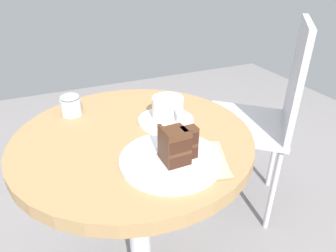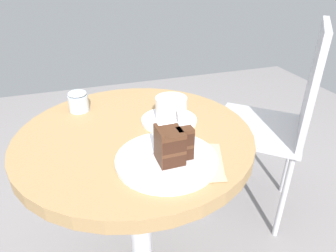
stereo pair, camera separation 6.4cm
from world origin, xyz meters
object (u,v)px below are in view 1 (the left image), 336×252
(coffee_cup, at_px, (168,108))
(cake_slice, at_px, (177,145))
(napkin, at_px, (195,161))
(cafe_chair, at_px, (268,108))
(fork, at_px, (160,146))
(sugar_pot, at_px, (71,105))
(saucer, at_px, (166,120))
(teaspoon, at_px, (177,112))
(cake_plate, at_px, (171,159))

(coffee_cup, xyz_separation_m, cake_slice, (0.20, -0.07, 0.01))
(napkin, bearing_deg, cafe_chair, 124.81)
(cake_slice, bearing_deg, fork, -168.63)
(cake_slice, relative_size, sugar_pot, 1.28)
(coffee_cup, xyz_separation_m, sugar_pot, (-0.16, -0.25, -0.01))
(saucer, bearing_deg, cafe_chair, 109.57)
(cake_slice, distance_m, fork, 0.08)
(teaspoon, distance_m, cafe_chair, 0.59)
(cake_plate, relative_size, napkin, 1.24)
(saucer, distance_m, cafe_chair, 0.64)
(cake_plate, height_order, cake_slice, cake_slice)
(cake_plate, xyz_separation_m, fork, (-0.05, -0.01, 0.01))
(teaspoon, bearing_deg, saucer, -119.11)
(cake_plate, height_order, sugar_pot, sugar_pot)
(coffee_cup, relative_size, sugar_pot, 1.82)
(coffee_cup, height_order, teaspoon, coffee_cup)
(cake_slice, bearing_deg, teaspoon, 154.70)
(saucer, xyz_separation_m, napkin, (0.21, -0.02, -0.00))
(cake_plate, relative_size, cake_slice, 2.77)
(teaspoon, height_order, cafe_chair, cafe_chair)
(coffee_cup, bearing_deg, teaspoon, 121.01)
(coffee_cup, xyz_separation_m, fork, (0.13, -0.08, -0.03))
(napkin, height_order, sugar_pot, sugar_pot)
(napkin, bearing_deg, cake_slice, -99.47)
(cafe_chair, bearing_deg, saucer, -28.57)
(teaspoon, relative_size, fork, 0.75)
(teaspoon, distance_m, sugar_pot, 0.32)
(teaspoon, relative_size, napkin, 0.47)
(coffee_cup, height_order, cafe_chair, cafe_chair)
(coffee_cup, xyz_separation_m, cafe_chair, (-0.21, 0.57, -0.20))
(cake_plate, distance_m, cafe_chair, 0.78)
(saucer, relative_size, cake_plate, 0.68)
(teaspoon, xyz_separation_m, sugar_pot, (-0.14, -0.29, 0.02))
(fork, xyz_separation_m, sugar_pot, (-0.29, -0.17, 0.02))
(coffee_cup, height_order, fork, coffee_cup)
(cake_plate, height_order, fork, fork)
(napkin, distance_m, cafe_chair, 0.74)
(cafe_chair, height_order, sugar_pot, cafe_chair)
(teaspoon, xyz_separation_m, cake_plate, (0.21, -0.11, -0.01))
(teaspoon, relative_size, sugar_pot, 1.37)
(cake_slice, relative_size, napkin, 0.45)
(teaspoon, relative_size, cake_plate, 0.38)
(saucer, height_order, teaspoon, teaspoon)
(napkin, height_order, cafe_chair, cafe_chair)
(napkin, xyz_separation_m, cafe_chair, (-0.41, 0.60, -0.16))
(fork, bearing_deg, cake_slice, -128.28)
(sugar_pot, bearing_deg, saucer, 57.17)
(coffee_cup, distance_m, sugar_pot, 0.30)
(fork, relative_size, cafe_chair, 0.13)
(cake_slice, xyz_separation_m, napkin, (0.01, 0.04, -0.05))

